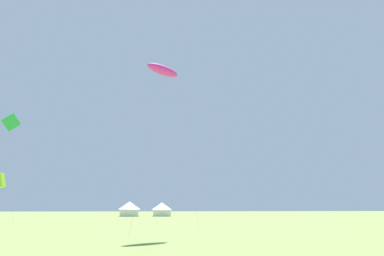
{
  "coord_description": "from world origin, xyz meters",
  "views": [
    {
      "loc": [
        -6.01,
        -5.53,
        1.73
      ],
      "look_at": [
        0.0,
        32.0,
        10.45
      ],
      "focal_mm": 32.79,
      "sensor_mm": 36.0,
      "label": 1
    }
  ],
  "objects": [
    {
      "name": "kite_lime_box",
      "position": [
        -27.58,
        55.43,
        6.08
      ],
      "size": [
        3.25,
        1.47,
        7.33
      ],
      "color": "#99DB2D",
      "rests_on": "ground"
    },
    {
      "name": "kite_magenta_parafoil",
      "position": [
        -4.33,
        18.4,
        11.52
      ],
      "size": [
        3.45,
        2.6,
        11.95
      ],
      "color": "#E02DA3",
      "rests_on": "ground"
    },
    {
      "name": "kite_green_diamond",
      "position": [
        -21.5,
        39.61,
        12.03
      ],
      "size": [
        2.7,
        1.46,
        13.27
      ],
      "color": "green",
      "rests_on": "ground"
    },
    {
      "name": "festival_tent_center",
      "position": [
        -7.11,
        73.49,
        1.76
      ],
      "size": [
        4.9,
        4.9,
        3.18
      ],
      "color": "white",
      "rests_on": "ground"
    },
    {
      "name": "festival_tent_right",
      "position": [
        -0.09,
        73.49,
        1.66
      ],
      "size": [
        4.6,
        4.6,
        2.99
      ],
      "color": "white",
      "rests_on": "ground"
    }
  ]
}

